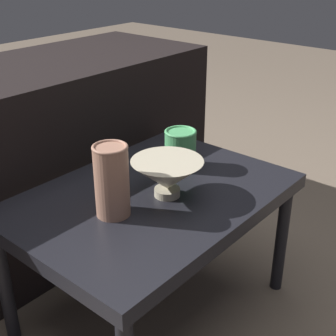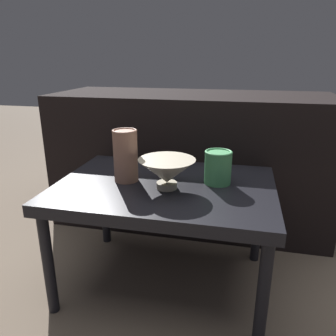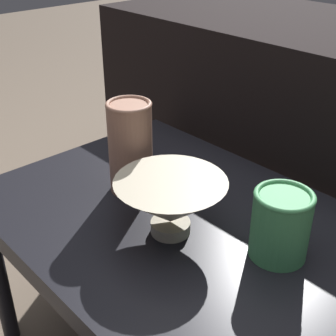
% 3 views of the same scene
% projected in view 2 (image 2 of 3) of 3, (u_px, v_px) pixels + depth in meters
% --- Properties ---
extents(ground_plane, '(8.00, 8.00, 0.00)m').
position_uv_depth(ground_plane, '(165.00, 281.00, 1.25)').
color(ground_plane, '#6B5B4C').
extents(table, '(0.74, 0.52, 0.40)m').
position_uv_depth(table, '(165.00, 195.00, 1.13)').
color(table, black).
rests_on(table, ground_plane).
extents(couch_backdrop, '(1.33, 0.50, 0.65)m').
position_uv_depth(couch_backdrop, '(191.00, 158.00, 1.66)').
color(couch_backdrop, black).
rests_on(couch_backdrop, ground_plane).
extents(bowl, '(0.19, 0.19, 0.10)m').
position_uv_depth(bowl, '(167.00, 171.00, 1.06)').
color(bowl, '#B2A88E').
rests_on(bowl, table).
extents(vase_textured_left, '(0.08, 0.08, 0.18)m').
position_uv_depth(vase_textured_left, '(126.00, 155.00, 1.12)').
color(vase_textured_left, '#996B56').
rests_on(vase_textured_left, table).
extents(vase_colorful_right, '(0.09, 0.09, 0.11)m').
position_uv_depth(vase_colorful_right, '(218.00, 167.00, 1.10)').
color(vase_colorful_right, '#47995B').
rests_on(vase_colorful_right, table).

